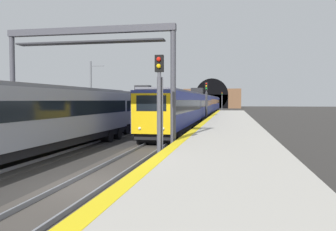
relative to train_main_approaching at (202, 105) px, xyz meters
The scene contains 12 objects.
ground_plane 46.66m from the train_main_approaching, behind, with size 320.00×320.00×0.00m, color #302D2B.
platform_right 46.88m from the train_main_approaching, behind, with size 112.00×4.99×1.06m, color #ADA89E.
platform_right_edge_strip 46.69m from the train_main_approaching, behind, with size 112.00×0.50×0.01m, color yellow.
track_main_line 46.66m from the train_main_approaching, behind, with size 160.00×2.88×0.21m.
train_main_approaching is the anchor object (origin of this frame).
train_adjacent_platform 20.71m from the train_main_approaching, 165.81° to the left, with size 64.41×3.31×4.76m.
railway_signal_near 42.95m from the train_main_approaching, behind, with size 0.39×0.38×5.08m.
railway_signal_mid 15.25m from the train_main_approaching, behind, with size 0.39×0.38×5.34m.
railway_signal_far 50.57m from the train_main_approaching, ahead, with size 0.39×0.38×5.72m.
overhead_signal_gantry 40.87m from the train_main_approaching, behind, with size 0.70×9.41×6.95m.
tunnel_portal 70.36m from the train_main_approaching, ahead, with size 2.69×21.51×12.05m.
catenary_mast_near 21.50m from the train_main_approaching, 143.73° to the left, with size 0.22×1.87×8.00m.
Camera 1 is at (-11.05, -5.00, 3.08)m, focal length 36.08 mm.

